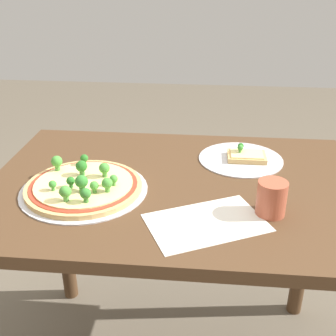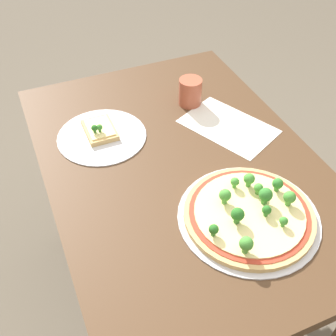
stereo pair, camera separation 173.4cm
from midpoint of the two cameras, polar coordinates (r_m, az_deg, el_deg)
ground_plane at (r=1.56m, az=-21.82°, el=-36.61°), size 8.00×8.00×0.00m
dining_table at (r=0.97m, az=-33.24°, el=-28.38°), size 1.11×0.76×0.77m
pizza_tray_whole at (r=0.75m, az=-32.53°, el=-42.22°), size 0.36×0.36×0.07m
pizza_tray_slice at (r=1.05m, az=-44.98°, el=-15.80°), size 0.27×0.27×0.05m
drinking_cup at (r=0.93m, az=-28.05°, el=-8.65°), size 0.08×0.08×0.09m
paper_menu at (r=0.85m, az=-22.72°, el=-17.72°), size 0.34×0.29×0.00m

